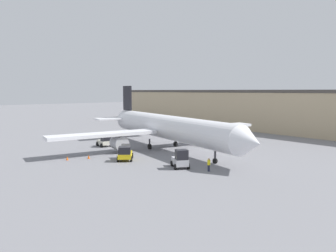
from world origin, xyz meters
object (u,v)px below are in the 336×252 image
ground_crew_worker (209,164)px  safety_cone_near (89,157)px  safety_cone_far (67,158)px  belt_loader_truck (125,153)px  pushback_tug (180,159)px  airplane (165,127)px  baggage_tug (105,141)px

ground_crew_worker → safety_cone_near: 18.16m
safety_cone_near → safety_cone_far: bearing=-109.9°
safety_cone_near → safety_cone_far: size_ratio=1.00×
belt_loader_truck → pushback_tug: size_ratio=1.18×
ground_crew_worker → airplane: bearing=34.9°
ground_crew_worker → safety_cone_near: ground_crew_worker is taller
ground_crew_worker → belt_loader_truck: bearing=75.9°
baggage_tug → ground_crew_worker: bearing=6.6°
ground_crew_worker → safety_cone_far: (-17.45, -10.51, -0.61)m
safety_cone_near → baggage_tug: bearing=137.7°
ground_crew_worker → safety_cone_near: size_ratio=3.02×
safety_cone_near → safety_cone_far: (-1.02, -2.80, 0.00)m
pushback_tug → safety_cone_near: 14.36m
belt_loader_truck → safety_cone_far: bearing=-94.1°
belt_loader_truck → safety_cone_far: (-5.43, -6.20, -0.74)m
baggage_tug → safety_cone_near: bearing=-37.4°
airplane → ground_crew_worker: airplane is taller
airplane → ground_crew_worker: (15.52, -6.06, -2.78)m
ground_crew_worker → baggage_tug: baggage_tug is taller
pushback_tug → baggage_tug: bearing=-154.1°
pushback_tug → safety_cone_near: (-12.89, -6.26, -0.83)m
belt_loader_truck → safety_cone_near: bearing=-105.3°
baggage_tug → belt_loader_truck: 12.63m
airplane → ground_crew_worker: size_ratio=25.25×
belt_loader_truck → safety_cone_near: 5.62m
ground_crew_worker → baggage_tug: bearing=57.8°
safety_cone_far → pushback_tug: bearing=33.1°
airplane → belt_loader_truck: airplane is taller
ground_crew_worker → belt_loader_truck: belt_loader_truck is taller
pushback_tug → safety_cone_far: pushback_tug is taller
baggage_tug → belt_loader_truck: (12.11, -3.61, 0.05)m
ground_crew_worker → baggage_tug: 24.14m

